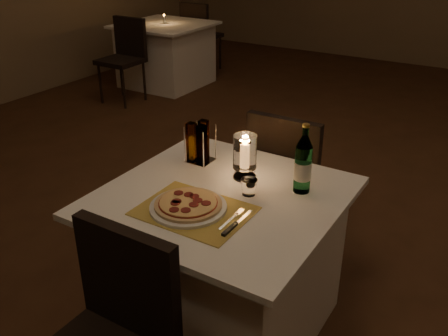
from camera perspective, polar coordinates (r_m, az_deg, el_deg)
The scene contains 17 objects.
floor at distance 3.15m, azimuth 9.64°, elevation -9.37°, with size 8.00×10.00×0.02m, color #492A17.
main_table at distance 2.38m, azimuth -0.26°, elevation -10.76°, with size 1.00×1.00×0.74m.
chair_near at distance 1.84m, azimuth -12.68°, elevation -17.52°, with size 0.42×0.42×0.90m.
chair_far at distance 2.83m, azimuth 7.40°, elevation -0.39°, with size 0.42×0.42×0.90m.
placemat at distance 2.06m, azimuth -3.41°, elevation -4.92°, with size 0.45×0.34×0.00m, color gold.
plate at distance 2.07m, azimuth -4.11°, elevation -4.47°, with size 0.32×0.32×0.01m, color white.
pizza at distance 2.06m, azimuth -4.12°, elevation -4.08°, with size 0.28×0.28×0.02m.
fork at distance 2.00m, azimuth 1.04°, elevation -5.68°, with size 0.02×0.18×0.00m.
knife at distance 1.94m, azimuth 1.01°, elevation -6.69°, with size 0.02×0.22×0.01m.
tumbler at distance 2.16m, azimuth 2.87°, elevation -2.19°, with size 0.07×0.07×0.07m, color white, non-canonical shape.
water_bottle at distance 2.17m, azimuth 9.02°, elevation 0.34°, with size 0.08×0.08×0.32m.
hurricane_candle at distance 2.27m, azimuth 2.40°, elevation 1.69°, with size 0.11×0.11×0.21m.
cruet_caddy at distance 2.44m, azimuth -2.85°, elevation 2.79°, with size 0.12×0.12×0.21m.
neighbor_table_left at distance 6.27m, azimuth -6.64°, elevation 12.79°, with size 1.00×1.00×0.74m.
neighbor_chair_la at distance 5.71m, azimuth -11.23°, elevation 12.95°, with size 0.42×0.42×0.90m.
neighbor_chair_lb at distance 6.80m, azimuth -2.91°, elevation 15.46°, with size 0.42×0.42×0.90m.
neighbor_candle_left at distance 6.19m, azimuth -6.85°, elevation 16.52°, with size 0.03×0.03×0.11m.
Camera 1 is at (0.88, -2.43, 1.80)m, focal length 40.00 mm.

